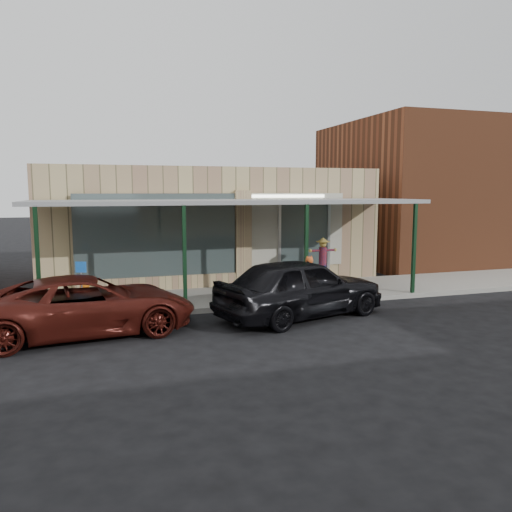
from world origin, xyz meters
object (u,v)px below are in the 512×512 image
object	(u,v)px
barrel_scarecrow	(322,270)
parked_sedan	(301,287)
handicap_sign	(81,280)
car_maroon	(88,305)
barrel_pumpkin	(85,294)

from	to	relation	value
barrel_scarecrow	parked_sedan	size ratio (longest dim) A/B	0.33
handicap_sign	parked_sedan	world-z (taller)	parked_sedan
parked_sedan	car_maroon	world-z (taller)	parked_sedan
barrel_scarecrow	barrel_pumpkin	distance (m)	7.61
handicap_sign	car_maroon	world-z (taller)	handicap_sign
barrel_scarecrow	handicap_sign	distance (m)	7.77
parked_sedan	handicap_sign	bearing A→B (deg)	57.32
parked_sedan	barrel_pumpkin	bearing A→B (deg)	43.73
barrel_scarecrow	handicap_sign	world-z (taller)	barrel_scarecrow
car_maroon	barrel_scarecrow	bearing A→B (deg)	-75.14
barrel_scarecrow	barrel_pumpkin	bearing A→B (deg)	173.89
handicap_sign	parked_sedan	distance (m)	5.81
handicap_sign	parked_sedan	xyz separation A→B (m)	(5.58, -1.58, -0.22)
barrel_scarecrow	car_maroon	xyz separation A→B (m)	(-7.45, -2.97, -0.02)
barrel_scarecrow	handicap_sign	xyz separation A→B (m)	(-7.62, -1.44, 0.32)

